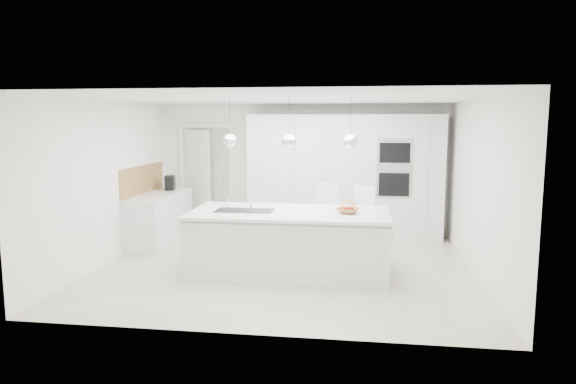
# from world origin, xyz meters

# --- Properties ---
(floor) EXTENTS (5.50, 5.50, 0.00)m
(floor) POSITION_xyz_m (0.00, 0.00, 0.00)
(floor) COLOR beige
(floor) RESTS_ON ground
(wall_back) EXTENTS (5.50, 0.00, 5.50)m
(wall_back) POSITION_xyz_m (0.00, 2.50, 1.25)
(wall_back) COLOR white
(wall_back) RESTS_ON ground
(wall_left) EXTENTS (0.00, 5.00, 5.00)m
(wall_left) POSITION_xyz_m (-2.75, 0.00, 1.25)
(wall_left) COLOR white
(wall_left) RESTS_ON ground
(ceiling) EXTENTS (5.50, 5.50, 0.00)m
(ceiling) POSITION_xyz_m (0.00, 0.00, 2.50)
(ceiling) COLOR white
(ceiling) RESTS_ON wall_back
(tall_cabinets) EXTENTS (3.60, 0.60, 2.30)m
(tall_cabinets) POSITION_xyz_m (0.80, 2.20, 1.15)
(tall_cabinets) COLOR silver
(tall_cabinets) RESTS_ON floor
(oven_stack) EXTENTS (0.62, 0.04, 1.05)m
(oven_stack) POSITION_xyz_m (1.70, 1.89, 1.35)
(oven_stack) COLOR #A5A5A8
(oven_stack) RESTS_ON tall_cabinets
(doorway_frame) EXTENTS (1.11, 0.08, 2.13)m
(doorway_frame) POSITION_xyz_m (-1.95, 2.47, 1.02)
(doorway_frame) COLOR white
(doorway_frame) RESTS_ON floor
(hallway_door) EXTENTS (0.76, 0.38, 2.00)m
(hallway_door) POSITION_xyz_m (-2.20, 2.42, 1.00)
(hallway_door) COLOR white
(hallway_door) RESTS_ON floor
(radiator) EXTENTS (0.32, 0.04, 1.40)m
(radiator) POSITION_xyz_m (-1.63, 2.46, 0.85)
(radiator) COLOR white
(radiator) RESTS_ON floor
(left_base_cabinets) EXTENTS (0.60, 1.80, 0.86)m
(left_base_cabinets) POSITION_xyz_m (-2.45, 1.20, 0.43)
(left_base_cabinets) COLOR silver
(left_base_cabinets) RESTS_ON floor
(left_worktop) EXTENTS (0.62, 1.82, 0.04)m
(left_worktop) POSITION_xyz_m (-2.45, 1.20, 0.88)
(left_worktop) COLOR white
(left_worktop) RESTS_ON left_base_cabinets
(oak_backsplash) EXTENTS (0.02, 1.80, 0.50)m
(oak_backsplash) POSITION_xyz_m (-2.74, 1.20, 1.15)
(oak_backsplash) COLOR #AE7C3F
(oak_backsplash) RESTS_ON wall_left
(island_base) EXTENTS (2.80, 1.20, 0.86)m
(island_base) POSITION_xyz_m (0.10, -0.30, 0.43)
(island_base) COLOR silver
(island_base) RESTS_ON floor
(island_worktop) EXTENTS (2.84, 1.40, 0.04)m
(island_worktop) POSITION_xyz_m (0.10, -0.25, 0.88)
(island_worktop) COLOR white
(island_worktop) RESTS_ON island_base
(island_sink) EXTENTS (0.84, 0.44, 0.18)m
(island_sink) POSITION_xyz_m (-0.55, -0.30, 0.82)
(island_sink) COLOR #3F3F42
(island_sink) RESTS_ON island_worktop
(island_tap) EXTENTS (0.02, 0.02, 0.30)m
(island_tap) POSITION_xyz_m (-0.50, -0.10, 1.05)
(island_tap) COLOR white
(island_tap) RESTS_ON island_worktop
(pendant_left) EXTENTS (0.20, 0.20, 0.20)m
(pendant_left) POSITION_xyz_m (-0.75, -0.30, 1.90)
(pendant_left) COLOR white
(pendant_left) RESTS_ON ceiling
(pendant_mid) EXTENTS (0.20, 0.20, 0.20)m
(pendant_mid) POSITION_xyz_m (0.10, -0.30, 1.90)
(pendant_mid) COLOR white
(pendant_mid) RESTS_ON ceiling
(pendant_right) EXTENTS (0.20, 0.20, 0.20)m
(pendant_right) POSITION_xyz_m (0.95, -0.30, 1.90)
(pendant_right) COLOR white
(pendant_right) RESTS_ON ceiling
(fruit_bowl) EXTENTS (0.40, 0.40, 0.08)m
(fruit_bowl) POSITION_xyz_m (0.93, -0.31, 0.94)
(fruit_bowl) COLOR #AE7C3F
(fruit_bowl) RESTS_ON island_worktop
(espresso_machine) EXTENTS (0.21, 0.28, 0.27)m
(espresso_machine) POSITION_xyz_m (-2.43, 1.70, 1.04)
(espresso_machine) COLOR black
(espresso_machine) RESTS_ON left_worktop
(bar_stool_left) EXTENTS (0.44, 0.58, 1.17)m
(bar_stool_left) POSITION_xyz_m (0.58, 0.72, 0.59)
(bar_stool_left) COLOR white
(bar_stool_left) RESTS_ON floor
(bar_stool_right) EXTENTS (0.56, 0.64, 1.15)m
(bar_stool_right) POSITION_xyz_m (1.18, 0.58, 0.58)
(bar_stool_right) COLOR white
(bar_stool_right) RESTS_ON floor
(apple_a) EXTENTS (0.08, 0.08, 0.08)m
(apple_a) POSITION_xyz_m (0.98, -0.27, 0.97)
(apple_a) COLOR #9E2616
(apple_a) RESTS_ON fruit_bowl
(apple_b) EXTENTS (0.07, 0.07, 0.07)m
(apple_b) POSITION_xyz_m (0.98, -0.35, 0.97)
(apple_b) COLOR #9E2616
(apple_b) RESTS_ON fruit_bowl
(apple_c) EXTENTS (0.07, 0.07, 0.07)m
(apple_c) POSITION_xyz_m (0.90, -0.34, 0.97)
(apple_c) COLOR #9E2616
(apple_c) RESTS_ON fruit_bowl
(banana_bunch) EXTENTS (0.24, 0.18, 0.22)m
(banana_bunch) POSITION_xyz_m (0.94, -0.31, 1.02)
(banana_bunch) COLOR yellow
(banana_bunch) RESTS_ON fruit_bowl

